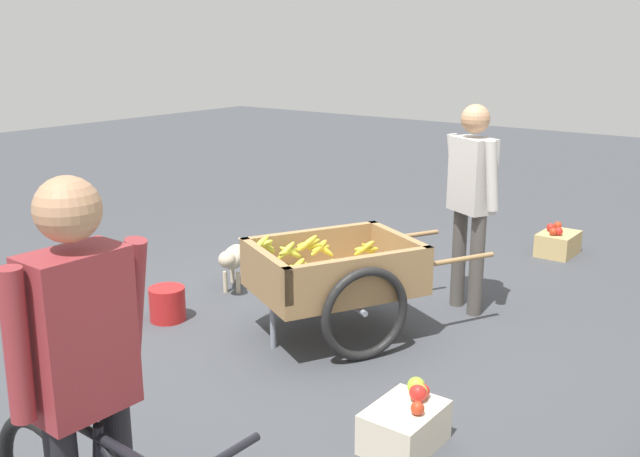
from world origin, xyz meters
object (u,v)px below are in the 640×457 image
vendor_person (471,190)px  cyclist_person (82,364)px  plastic_bucket (167,304)px  dog (233,258)px  fruit_cart (335,277)px  apple_crate (406,424)px  mixed_fruit_crate (558,243)px

vendor_person → cyclist_person: 3.59m
plastic_bucket → dog: bearing=-174.3°
cyclist_person → fruit_cart: bearing=-162.9°
vendor_person → cyclist_person: bearing=4.3°
fruit_cart → plastic_bucket: fruit_cart is taller
apple_crate → mixed_fruit_crate: 3.86m
vendor_person → dog: size_ratio=2.68×
fruit_cart → plastic_bucket: (0.52, -1.17, -0.31)m
vendor_person → plastic_bucket: bearing=-47.4°
dog → plastic_bucket: (0.80, 0.08, -0.14)m
vendor_person → mixed_fruit_crate: 2.04m
fruit_cart → apple_crate: bearing=50.7°
dog → plastic_bucket: 0.82m
cyclist_person → plastic_bucket: bearing=-136.1°
fruit_cart → plastic_bucket: 1.32m
plastic_bucket → mixed_fruit_crate: 3.84m
fruit_cart → cyclist_person: 2.72m
mixed_fruit_crate → fruit_cart: bearing=-11.3°
vendor_person → apple_crate: vendor_person is taller
vendor_person → dog: bearing=-67.0°
fruit_cart → apple_crate: (0.92, 1.13, -0.31)m
cyclist_person → plastic_bucket: size_ratio=6.09×
cyclist_person → mixed_fruit_crate: size_ratio=3.73×
cyclist_person → apple_crate: size_ratio=3.73×
dog → apple_crate: dog is taller
plastic_bucket → apple_crate: apple_crate is taller
cyclist_person → plastic_bucket: (-2.03, -1.95, -0.86)m
fruit_cart → mixed_fruit_crate: bearing=168.7°
fruit_cart → mixed_fruit_crate: size_ratio=4.12×
dog → mixed_fruit_crate: dog is taller
fruit_cart → cyclist_person: (2.55, 0.78, 0.55)m
vendor_person → cyclist_person: cyclist_person is taller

